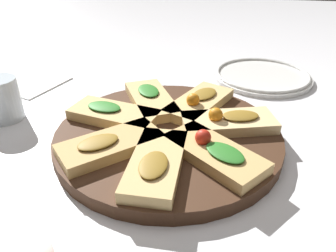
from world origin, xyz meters
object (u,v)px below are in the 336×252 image
at_px(plate_left, 262,76).
at_px(napkin_stack, 34,83).
at_px(serving_board, 168,136).
at_px(water_glass, 2,99).

relative_size(plate_left, napkin_stack, 1.70).
relative_size(serving_board, plate_left, 1.61).
bearing_deg(serving_board, water_glass, -95.76).
relative_size(water_glass, napkin_stack, 0.59).
distance_m(water_glass, napkin_stack, 0.17).
bearing_deg(napkin_stack, water_glass, 11.63).
xyz_separation_m(plate_left, napkin_stack, (0.12, -0.55, -0.00)).
bearing_deg(plate_left, serving_board, -30.02).
relative_size(serving_board, water_glass, 4.66).
xyz_separation_m(serving_board, water_glass, (-0.03, -0.33, 0.03)).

